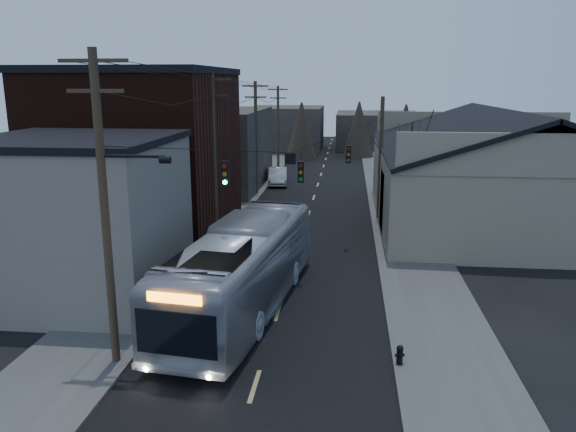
% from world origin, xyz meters
% --- Properties ---
extents(ground, '(160.00, 160.00, 0.00)m').
position_xyz_m(ground, '(0.00, 0.00, 0.00)').
color(ground, black).
rests_on(ground, ground).
extents(road_surface, '(9.00, 110.00, 0.02)m').
position_xyz_m(road_surface, '(0.00, 30.00, 0.01)').
color(road_surface, black).
rests_on(road_surface, ground).
extents(sidewalk_left, '(4.00, 110.00, 0.12)m').
position_xyz_m(sidewalk_left, '(-6.50, 30.00, 0.06)').
color(sidewalk_left, '#474744').
rests_on(sidewalk_left, ground).
extents(sidewalk_right, '(4.00, 110.00, 0.12)m').
position_xyz_m(sidewalk_right, '(6.50, 30.00, 0.06)').
color(sidewalk_right, '#474744').
rests_on(sidewalk_right, ground).
extents(building_clapboard, '(8.00, 8.00, 7.00)m').
position_xyz_m(building_clapboard, '(-9.00, 9.00, 3.50)').
color(building_clapboard, '#6B6459').
rests_on(building_clapboard, ground).
extents(building_brick, '(10.00, 12.00, 10.00)m').
position_xyz_m(building_brick, '(-10.00, 20.00, 5.00)').
color(building_brick, black).
rests_on(building_brick, ground).
extents(building_left_far, '(9.00, 14.00, 7.00)m').
position_xyz_m(building_left_far, '(-9.50, 36.00, 3.50)').
color(building_left_far, '#302C27').
rests_on(building_left_far, ground).
extents(warehouse, '(16.16, 20.60, 7.73)m').
position_xyz_m(warehouse, '(13.00, 25.00, 2.70)').
color(warehouse, '#7C6E5A').
rests_on(warehouse, ground).
extents(building_far_left, '(10.00, 12.00, 6.00)m').
position_xyz_m(building_far_left, '(-6.00, 65.00, 3.00)').
color(building_far_left, '#302C27').
rests_on(building_far_left, ground).
extents(building_far_right, '(12.00, 14.00, 5.00)m').
position_xyz_m(building_far_right, '(7.00, 70.00, 2.50)').
color(building_far_right, '#302C27').
rests_on(building_far_right, ground).
extents(bare_tree, '(0.40, 0.40, 7.20)m').
position_xyz_m(bare_tree, '(6.50, 20.00, 3.60)').
color(bare_tree, black).
rests_on(bare_tree, ground).
extents(utility_lines, '(11.24, 45.28, 10.50)m').
position_xyz_m(utility_lines, '(-3.11, 24.14, 4.95)').
color(utility_lines, '#382B1E').
rests_on(utility_lines, ground).
extents(bus, '(4.81, 13.54, 3.69)m').
position_xyz_m(bus, '(-1.50, 8.04, 1.85)').
color(bus, '#9FA2AB').
rests_on(bus, ground).
extents(parked_car, '(2.22, 4.96, 1.58)m').
position_xyz_m(parked_car, '(-3.76, 37.75, 0.79)').
color(parked_car, '#A2A5AA').
rests_on(parked_car, ground).
extents(fire_hydrant, '(0.33, 0.23, 0.69)m').
position_xyz_m(fire_hydrant, '(4.70, 3.79, 0.49)').
color(fire_hydrant, black).
rests_on(fire_hydrant, sidewalk_right).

